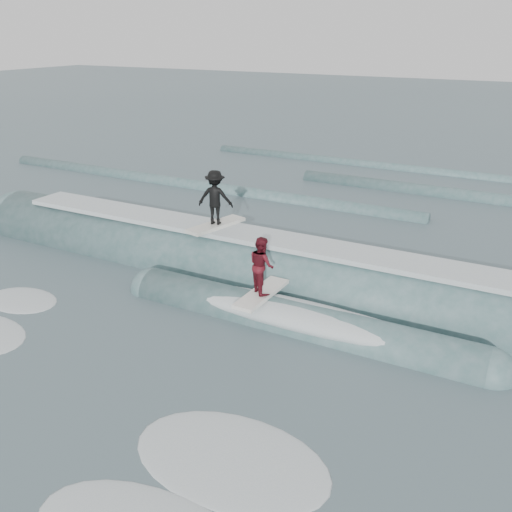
% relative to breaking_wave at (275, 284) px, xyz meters
% --- Properties ---
extents(ground, '(160.00, 160.00, 0.00)m').
position_rel_breaking_wave_xyz_m(ground, '(-0.24, -6.11, -0.03)').
color(ground, '#425660').
rests_on(ground, ground).
extents(breaking_wave, '(23.42, 4.05, 2.53)m').
position_rel_breaking_wave_xyz_m(breaking_wave, '(0.00, 0.00, 0.00)').
color(breaking_wave, '#396060').
rests_on(breaking_wave, ground).
extents(surfer_black, '(1.17, 2.07, 1.72)m').
position_rel_breaking_wave_xyz_m(surfer_black, '(-2.14, 0.29, 2.13)').
color(surfer_black, silver).
rests_on(surfer_black, ground).
extents(surfer_red, '(0.90, 2.01, 1.56)m').
position_rel_breaking_wave_xyz_m(surfer_red, '(0.57, -1.91, 1.28)').
color(surfer_red, white).
rests_on(surfer_red, ground).
extents(whitewater, '(15.20, 6.37, 0.10)m').
position_rel_breaking_wave_xyz_m(whitewater, '(0.20, -7.20, -0.03)').
color(whitewater, silver).
rests_on(whitewater, ground).
extents(far_swells, '(37.18, 8.65, 0.80)m').
position_rel_breaking_wave_xyz_m(far_swells, '(0.05, 11.54, -0.03)').
color(far_swells, '#396060').
rests_on(far_swells, ground).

